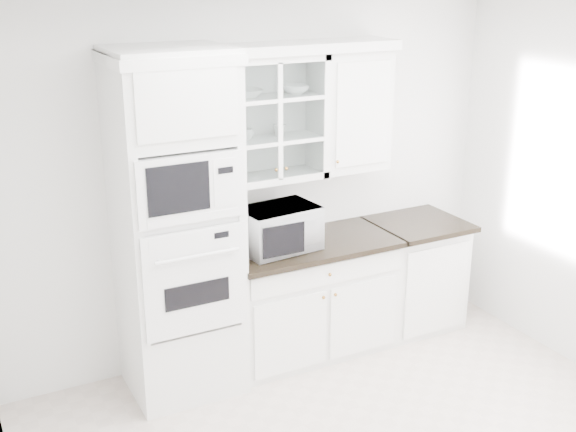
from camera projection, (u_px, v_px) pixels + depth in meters
room_shell at (353, 166)px, 4.16m from camera, size 4.00×3.50×2.70m
oven_column at (177, 229)px, 4.85m from camera, size 0.76×0.68×2.40m
base_cabinet_run at (308, 296)px, 5.56m from camera, size 1.32×0.67×0.92m
extra_base_cabinet at (413, 272)px, 6.00m from camera, size 0.72×0.67×0.92m
upper_cabinet_glass at (270, 118)px, 5.12m from camera, size 0.80×0.33×0.90m
upper_cabinet_solid at (350, 110)px, 5.41m from camera, size 0.55×0.33×0.90m
crown_molding at (257, 50)px, 4.89m from camera, size 2.14×0.38×0.07m
countertop_microwave at (277, 228)px, 5.22m from camera, size 0.60×0.51×0.32m
bowl_a at (245, 93)px, 4.99m from camera, size 0.26×0.26×0.06m
bowl_b at (295, 89)px, 5.15m from camera, size 0.24×0.24×0.06m
cup_a at (246, 134)px, 5.07m from camera, size 0.14×0.14×0.08m
cup_b at (279, 130)px, 5.19m from camera, size 0.12×0.12×0.09m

